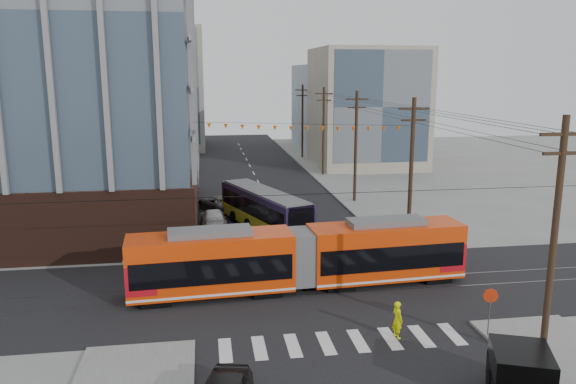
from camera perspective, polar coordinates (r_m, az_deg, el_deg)
ground at (r=30.67m, az=4.13°, el=-12.45°), size 160.00×160.00×0.00m
office_building at (r=52.63m, az=-26.65°, el=12.53°), size 30.00×25.00×28.60m
bg_bldg_nw_near at (r=80.01m, az=-16.49°, el=8.88°), size 18.00×16.00×18.00m
bg_bldg_ne_near at (r=78.58m, az=7.97°, el=8.48°), size 14.00×14.00×16.00m
bg_bldg_nw_far at (r=99.54m, az=-13.26°, el=10.15°), size 16.00×18.00×20.00m
bg_bldg_ne_far at (r=98.42m, az=5.76°, el=8.64°), size 16.00×16.00×14.00m
utility_pole_near at (r=26.84m, az=25.37°, el=-4.70°), size 0.30×0.30×11.00m
utility_pole_far at (r=84.82m, az=1.48°, el=7.14°), size 0.30×0.30×11.00m
streetcar at (r=33.54m, az=1.32°, el=-6.68°), size 20.22×4.13×3.87m
city_bus at (r=46.06m, az=-2.41°, el=-1.81°), size 6.61×12.07×3.38m
parked_car_silver at (r=42.76m, az=-7.30°, el=-4.41°), size 1.86×4.20×1.34m
parked_car_white at (r=47.87m, az=-7.59°, el=-2.59°), size 2.18×4.95×1.41m
parked_car_grey at (r=53.09m, az=-7.08°, el=-1.12°), size 4.26×5.62×1.42m
pedestrian at (r=28.47m, az=11.05°, el=-12.60°), size 0.62×0.78×1.87m
stop_sign at (r=29.44m, az=19.75°, el=-11.70°), size 0.90×0.90×2.39m
jersey_barrier at (r=45.87m, az=10.31°, el=-3.77°), size 0.99×3.70×0.73m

